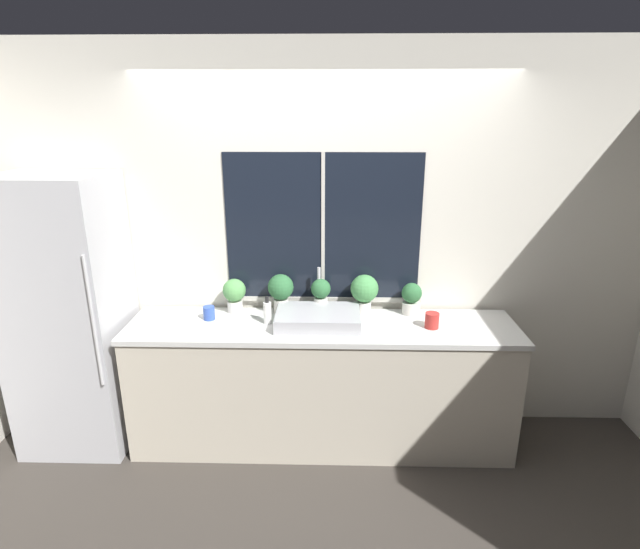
{
  "coord_description": "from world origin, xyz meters",
  "views": [
    {
      "loc": [
        0.06,
        -2.77,
        2.25
      ],
      "look_at": [
        -0.01,
        0.28,
        1.25
      ],
      "focal_mm": 28.0,
      "sensor_mm": 36.0,
      "label": 1
    }
  ],
  "objects_px": {
    "soap_bottle": "(267,312)",
    "mug_red": "(432,320)",
    "potted_plant_center": "(321,293)",
    "refrigerator": "(70,316)",
    "sink": "(318,317)",
    "potted_plant_far_right": "(412,298)",
    "mug_blue": "(209,313)",
    "potted_plant_left": "(281,290)",
    "potted_plant_far_left": "(234,293)",
    "potted_plant_right": "(364,290)"
  },
  "relations": [
    {
      "from": "potted_plant_far_left",
      "to": "potted_plant_left",
      "type": "bearing_deg",
      "value": -0.0
    },
    {
      "from": "potted_plant_far_right",
      "to": "potted_plant_right",
      "type": "bearing_deg",
      "value": -180.0
    },
    {
      "from": "refrigerator",
      "to": "potted_plant_left",
      "type": "relative_size",
      "value": 6.77
    },
    {
      "from": "potted_plant_far_left",
      "to": "potted_plant_left",
      "type": "height_order",
      "value": "potted_plant_left"
    },
    {
      "from": "potted_plant_far_left",
      "to": "potted_plant_far_right",
      "type": "distance_m",
      "value": 1.23
    },
    {
      "from": "sink",
      "to": "mug_red",
      "type": "distance_m",
      "value": 0.75
    },
    {
      "from": "potted_plant_center",
      "to": "mug_red",
      "type": "height_order",
      "value": "potted_plant_center"
    },
    {
      "from": "potted_plant_far_left",
      "to": "soap_bottle",
      "type": "height_order",
      "value": "potted_plant_far_left"
    },
    {
      "from": "potted_plant_far_right",
      "to": "soap_bottle",
      "type": "bearing_deg",
      "value": -168.69
    },
    {
      "from": "sink",
      "to": "potted_plant_center",
      "type": "relative_size",
      "value": 2.24
    },
    {
      "from": "refrigerator",
      "to": "soap_bottle",
      "type": "relative_size",
      "value": 9.85
    },
    {
      "from": "potted_plant_right",
      "to": "mug_red",
      "type": "distance_m",
      "value": 0.5
    },
    {
      "from": "mug_red",
      "to": "potted_plant_center",
      "type": "bearing_deg",
      "value": 161.94
    },
    {
      "from": "mug_blue",
      "to": "mug_red",
      "type": "relative_size",
      "value": 0.9
    },
    {
      "from": "potted_plant_far_left",
      "to": "potted_plant_far_right",
      "type": "height_order",
      "value": "potted_plant_far_left"
    },
    {
      "from": "potted_plant_far_left",
      "to": "mug_blue",
      "type": "bearing_deg",
      "value": -137.42
    },
    {
      "from": "potted_plant_right",
      "to": "mug_blue",
      "type": "bearing_deg",
      "value": -172.49
    },
    {
      "from": "sink",
      "to": "soap_bottle",
      "type": "height_order",
      "value": "sink"
    },
    {
      "from": "sink",
      "to": "potted_plant_far_left",
      "type": "height_order",
      "value": "sink"
    },
    {
      "from": "refrigerator",
      "to": "potted_plant_left",
      "type": "distance_m",
      "value": 1.42
    },
    {
      "from": "potted_plant_right",
      "to": "soap_bottle",
      "type": "xyz_separation_m",
      "value": [
        -0.65,
        -0.2,
        -0.09
      ]
    },
    {
      "from": "refrigerator",
      "to": "potted_plant_far_left",
      "type": "xyz_separation_m",
      "value": [
        1.08,
        0.2,
        0.1
      ]
    },
    {
      "from": "potted_plant_center",
      "to": "potted_plant_far_left",
      "type": "bearing_deg",
      "value": 180.0
    },
    {
      "from": "refrigerator",
      "to": "mug_red",
      "type": "distance_m",
      "value": 2.41
    },
    {
      "from": "potted_plant_center",
      "to": "mug_red",
      "type": "distance_m",
      "value": 0.78
    },
    {
      "from": "refrigerator",
      "to": "mug_blue",
      "type": "height_order",
      "value": "refrigerator"
    },
    {
      "from": "potted_plant_left",
      "to": "potted_plant_right",
      "type": "bearing_deg",
      "value": -0.0
    },
    {
      "from": "potted_plant_far_left",
      "to": "potted_plant_left",
      "type": "distance_m",
      "value": 0.33
    },
    {
      "from": "potted_plant_left",
      "to": "mug_red",
      "type": "distance_m",
      "value": 1.04
    },
    {
      "from": "sink",
      "to": "potted_plant_far_right",
      "type": "xyz_separation_m",
      "value": [
        0.64,
        0.2,
        0.07
      ]
    },
    {
      "from": "potted_plant_center",
      "to": "mug_blue",
      "type": "xyz_separation_m",
      "value": [
        -0.76,
        -0.14,
        -0.1
      ]
    },
    {
      "from": "refrigerator",
      "to": "potted_plant_far_right",
      "type": "xyz_separation_m",
      "value": [
        2.31,
        0.2,
        0.08
      ]
    },
    {
      "from": "sink",
      "to": "refrigerator",
      "type": "bearing_deg",
      "value": -179.73
    },
    {
      "from": "refrigerator",
      "to": "potted_plant_center",
      "type": "bearing_deg",
      "value": 6.93
    },
    {
      "from": "refrigerator",
      "to": "potted_plant_right",
      "type": "xyz_separation_m",
      "value": [
        1.98,
        0.2,
        0.13
      ]
    },
    {
      "from": "sink",
      "to": "potted_plant_right",
      "type": "bearing_deg",
      "value": 31.87
    },
    {
      "from": "soap_bottle",
      "to": "mug_blue",
      "type": "bearing_deg",
      "value": 172.08
    },
    {
      "from": "refrigerator",
      "to": "potted_plant_right",
      "type": "distance_m",
      "value": 2.0
    },
    {
      "from": "potted_plant_far_right",
      "to": "mug_blue",
      "type": "height_order",
      "value": "potted_plant_far_right"
    },
    {
      "from": "soap_bottle",
      "to": "mug_red",
      "type": "bearing_deg",
      "value": -2.25
    },
    {
      "from": "sink",
      "to": "potted_plant_far_left",
      "type": "bearing_deg",
      "value": 161.61
    },
    {
      "from": "potted_plant_center",
      "to": "potted_plant_right",
      "type": "xyz_separation_m",
      "value": [
        0.3,
        -0.0,
        0.02
      ]
    },
    {
      "from": "sink",
      "to": "mug_blue",
      "type": "height_order",
      "value": "sink"
    },
    {
      "from": "potted_plant_center",
      "to": "mug_blue",
      "type": "bearing_deg",
      "value": -169.54
    },
    {
      "from": "sink",
      "to": "potted_plant_left",
      "type": "relative_size",
      "value": 1.99
    },
    {
      "from": "potted_plant_center",
      "to": "soap_bottle",
      "type": "bearing_deg",
      "value": -150.72
    },
    {
      "from": "refrigerator",
      "to": "potted_plant_far_left",
      "type": "relative_size",
      "value": 7.79
    },
    {
      "from": "potted_plant_center",
      "to": "refrigerator",
      "type": "bearing_deg",
      "value": -173.07
    },
    {
      "from": "potted_plant_far_left",
      "to": "potted_plant_center",
      "type": "xyz_separation_m",
      "value": [
        0.6,
        -0.0,
        0.0
      ]
    },
    {
      "from": "potted_plant_far_right",
      "to": "mug_blue",
      "type": "bearing_deg",
      "value": -174.25
    }
  ]
}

